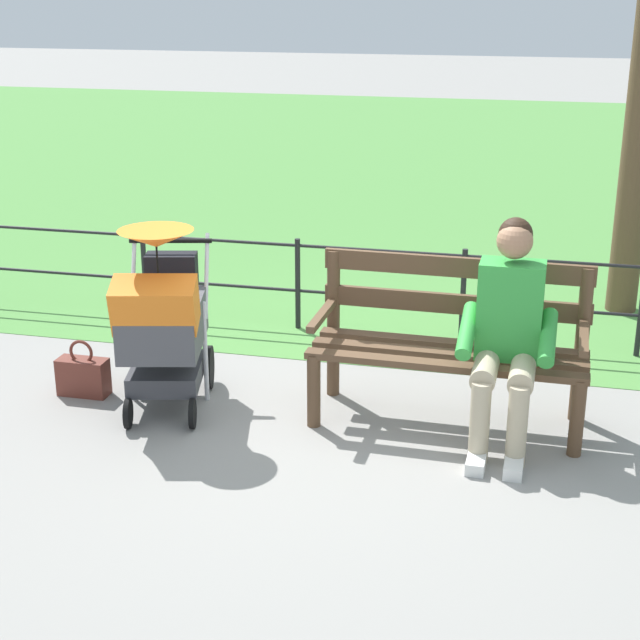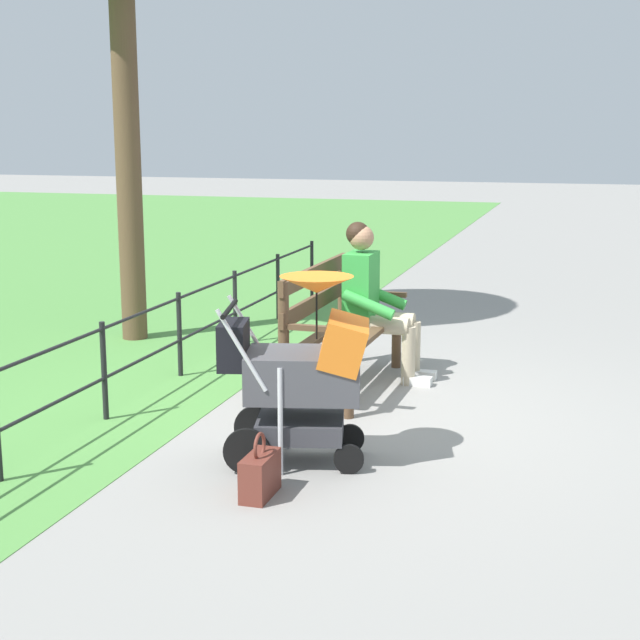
{
  "view_description": "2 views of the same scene",
  "coord_description": "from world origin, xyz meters",
  "px_view_note": "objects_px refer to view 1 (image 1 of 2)",
  "views": [
    {
      "loc": [
        -1.16,
        5.21,
        2.5
      ],
      "look_at": [
        0.09,
        0.05,
        0.62
      ],
      "focal_mm": 53.97,
      "sensor_mm": 36.0,
      "label": 1
    },
    {
      "loc": [
        6.24,
        1.81,
        2.0
      ],
      "look_at": [
        0.39,
        0.07,
        0.75
      ],
      "focal_mm": 52.74,
      "sensor_mm": 36.0,
      "label": 2
    }
  ],
  "objects_px": {
    "handbag": "(83,376)",
    "person_on_bench": "(508,329)",
    "stroller": "(163,317)",
    "park_bench": "(451,336)"
  },
  "relations": [
    {
      "from": "person_on_bench",
      "to": "handbag",
      "type": "bearing_deg",
      "value": -0.41
    },
    {
      "from": "park_bench",
      "to": "handbag",
      "type": "distance_m",
      "value": 2.33
    },
    {
      "from": "person_on_bench",
      "to": "stroller",
      "type": "distance_m",
      "value": 2.03
    },
    {
      "from": "park_bench",
      "to": "person_on_bench",
      "type": "height_order",
      "value": "person_on_bench"
    },
    {
      "from": "person_on_bench",
      "to": "handbag",
      "type": "height_order",
      "value": "person_on_bench"
    },
    {
      "from": "person_on_bench",
      "to": "stroller",
      "type": "relative_size",
      "value": 1.11
    },
    {
      "from": "stroller",
      "to": "handbag",
      "type": "xyz_separation_m",
      "value": [
        0.6,
        -0.07,
        -0.47
      ]
    },
    {
      "from": "park_bench",
      "to": "handbag",
      "type": "xyz_separation_m",
      "value": [
        2.29,
        0.2,
        -0.4
      ]
    },
    {
      "from": "handbag",
      "to": "stroller",
      "type": "bearing_deg",
      "value": 173.18
    },
    {
      "from": "handbag",
      "to": "person_on_bench",
      "type": "bearing_deg",
      "value": 179.59
    }
  ]
}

